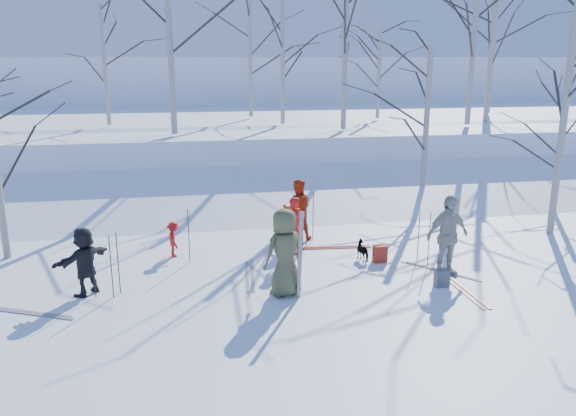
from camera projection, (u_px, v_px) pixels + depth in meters
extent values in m
plane|color=white|center=(300.00, 281.00, 12.60)|extent=(120.00, 120.00, 0.00)
cube|color=white|center=(259.00, 200.00, 19.22)|extent=(70.00, 9.49, 4.12)
cube|color=white|center=(233.00, 138.00, 28.52)|extent=(70.00, 18.00, 2.20)
cube|color=white|center=(212.00, 94.00, 48.24)|extent=(90.00, 30.00, 6.00)
imported|color=#4C4F2F|center=(285.00, 253.00, 11.62)|extent=(1.07, 0.90, 1.87)
imported|color=red|center=(293.00, 227.00, 13.98)|extent=(0.67, 0.62, 1.54)
imported|color=red|center=(297.00, 210.00, 15.33)|extent=(0.91, 0.76, 1.68)
imported|color=red|center=(174.00, 239.00, 14.05)|extent=(0.42, 0.63, 0.90)
imported|color=beige|center=(447.00, 236.00, 12.70)|extent=(1.19, 0.71, 1.89)
imported|color=black|center=(85.00, 261.00, 11.70)|extent=(1.23, 1.30, 1.47)
imported|color=black|center=(364.00, 251.00, 13.85)|extent=(0.39, 0.62, 0.49)
cube|color=silver|center=(300.00, 255.00, 11.40)|extent=(0.10, 0.17, 1.90)
cube|color=silver|center=(300.00, 255.00, 11.44)|extent=(0.10, 0.23, 1.89)
cylinder|color=black|center=(118.00, 263.00, 11.76)|extent=(0.02, 0.02, 1.34)
cylinder|color=black|center=(189.00, 236.00, 13.58)|extent=(0.02, 0.02, 1.34)
cylinder|color=black|center=(306.00, 222.00, 14.72)|extent=(0.02, 0.02, 1.34)
cylinder|color=black|center=(429.00, 239.00, 13.38)|extent=(0.02, 0.02, 1.34)
cylinder|color=black|center=(111.00, 267.00, 11.53)|extent=(0.02, 0.02, 1.34)
cylinder|color=black|center=(313.00, 217.00, 15.21)|extent=(0.02, 0.02, 1.34)
cylinder|color=black|center=(93.00, 267.00, 11.57)|extent=(0.02, 0.02, 1.34)
cylinder|color=black|center=(419.00, 236.00, 13.60)|extent=(0.02, 0.02, 1.34)
cube|color=#AF2F1B|center=(380.00, 254.00, 13.72)|extent=(0.32, 0.22, 0.42)
cube|color=#53575B|center=(442.00, 278.00, 12.24)|extent=(0.30, 0.20, 0.38)
cube|color=black|center=(296.00, 237.00, 15.01)|extent=(0.34, 0.24, 0.40)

